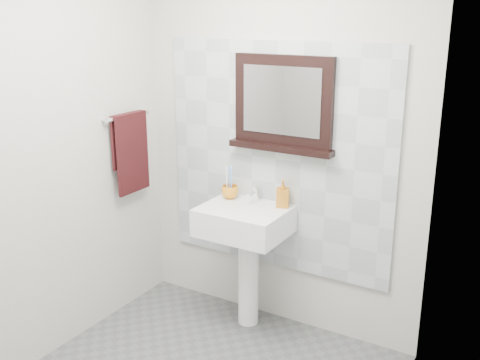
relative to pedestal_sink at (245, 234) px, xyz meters
The scene contains 11 objects.
back_wall 0.63m from the pedestal_sink, 64.20° to the left, with size 2.00×0.01×2.50m, color #BBB8B1.
left_wall 1.37m from the pedestal_sink, 135.55° to the right, with size 0.01×2.20×2.50m, color #BBB8B1.
right_wall 1.52m from the pedestal_sink, 38.21° to the right, with size 0.01×2.20×2.50m, color #BBB8B1.
splashback 0.53m from the pedestal_sink, 62.96° to the left, with size 1.60×0.02×1.50m, color #ADB7BC.
pedestal_sink is the anchor object (origin of this frame).
toothbrush_cup 0.31m from the pedestal_sink, 150.23° to the left, with size 0.11×0.11×0.09m, color orange.
toothbrushes 0.37m from the pedestal_sink, 149.93° to the left, with size 0.05×0.04×0.21m.
soap_dispenser 0.37m from the pedestal_sink, 33.50° to the left, with size 0.08×0.08×0.18m, color #AF4C14.
framed_mirror 0.87m from the pedestal_sink, 48.72° to the left, with size 0.71×0.11×0.60m.
towel_bar 1.11m from the pedestal_sink, behind, with size 0.07×0.40×0.03m.
hand_towel 0.98m from the pedestal_sink, behind, with size 0.06×0.30×0.55m.
Camera 1 is at (1.61, -2.07, 2.07)m, focal length 42.00 mm.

